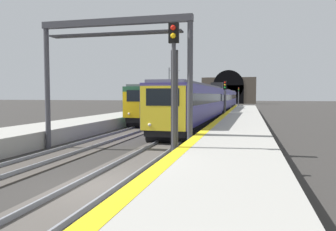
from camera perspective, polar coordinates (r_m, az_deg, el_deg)
name	(u,v)px	position (r m, az deg, el deg)	size (l,w,h in m)	color
ground_plane	(99,188)	(11.21, -11.75, -12.01)	(320.00, 320.00, 0.00)	#302D2B
platform_right	(221,180)	(10.09, 9.08, -10.92)	(112.00, 3.81, 0.96)	#9E9B93
platform_right_edge_strip	(166,161)	(10.24, -0.26, -7.87)	(112.00, 0.50, 0.01)	yellow
track_main_line	(99,187)	(11.20, -11.75, -11.80)	(160.00, 2.60, 0.21)	#4C4742
train_main_approaching	(217,100)	(49.82, 8.35, 2.64)	(62.03, 3.27, 4.81)	navy
train_adjacent_platform	(183,100)	(47.12, 2.60, 2.64)	(38.50, 3.20, 4.82)	#235638
railway_signal_near	(174,86)	(12.84, 1.01, 5.00)	(0.39, 0.38, 5.71)	#38383D
railway_signal_mid	(225,96)	(40.07, 9.70, 3.30)	(0.39, 0.38, 4.65)	#4C4C54
railway_signal_far	(239,95)	(91.18, 11.97, 3.52)	(0.39, 0.38, 5.01)	#4C4C54
overhead_signal_gantry	(114,52)	(17.92, -9.15, 10.68)	(0.70, 8.30, 6.95)	#3F3F47
tunnel_portal	(229,90)	(114.95, 10.32, 4.24)	(3.02, 18.05, 11.25)	#51473D
catenary_mast_near	(169,88)	(65.39, 0.22, 4.68)	(0.22, 2.26, 8.28)	#595B60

